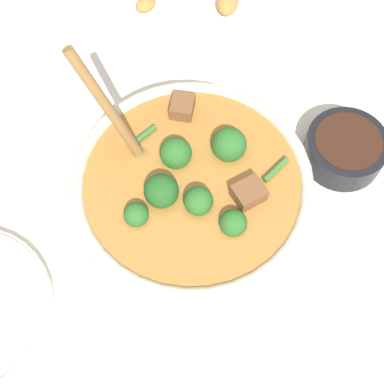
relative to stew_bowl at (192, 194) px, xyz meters
name	(u,v)px	position (x,y,z in m)	size (l,w,h in m)	color
ground_plane	(192,213)	(0.00, 0.00, -0.06)	(4.00, 4.00, 0.00)	silver
stew_bowl	(192,194)	(0.00, 0.00, 0.00)	(0.28, 0.28, 0.23)	beige
condiment_bowl	(345,148)	(0.20, 0.10, -0.03)	(0.11, 0.11, 0.04)	black
food_plate	(185,6)	(-0.03, 0.35, -0.05)	(0.24, 0.24, 0.04)	white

